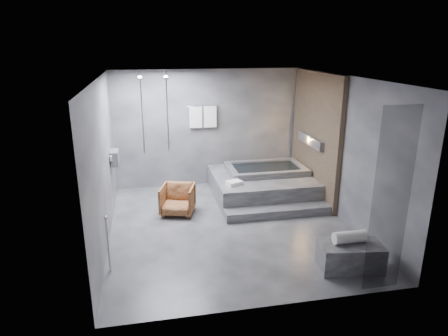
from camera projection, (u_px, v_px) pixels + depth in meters
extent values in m
plane|color=#313134|center=(230.00, 226.00, 7.69)|extent=(5.00, 5.00, 0.00)
cube|color=#525255|center=(231.00, 78.00, 6.85)|extent=(4.50, 5.00, 0.04)
cube|color=#3C3C42|center=(209.00, 128.00, 9.61)|extent=(4.50, 0.04, 2.80)
cube|color=#3C3C42|center=(273.00, 210.00, 4.93)|extent=(4.50, 0.04, 2.80)
cube|color=#3C3C42|center=(103.00, 163.00, 6.85)|extent=(0.04, 5.00, 2.80)
cube|color=#3C3C42|center=(345.00, 150.00, 7.69)|extent=(0.04, 5.00, 2.80)
cube|color=#A07F5E|center=(315.00, 136.00, 8.85)|extent=(0.10, 2.40, 2.78)
cube|color=#FF9938|center=(311.00, 140.00, 8.86)|extent=(0.14, 1.20, 0.20)
cube|color=gray|center=(115.00, 158.00, 8.27)|extent=(0.16, 0.42, 0.30)
imported|color=beige|center=(115.00, 161.00, 8.19)|extent=(0.08, 0.08, 0.21)
imported|color=beige|center=(116.00, 160.00, 8.38)|extent=(0.07, 0.07, 0.15)
cylinder|color=silver|center=(167.00, 112.00, 8.85)|extent=(0.04, 0.04, 1.80)
cylinder|color=silver|center=(142.00, 113.00, 8.75)|extent=(0.04, 0.04, 1.80)
cylinder|color=silver|center=(203.00, 106.00, 9.36)|extent=(0.75, 0.02, 0.02)
cube|color=white|center=(196.00, 117.00, 9.38)|extent=(0.30, 0.06, 0.50)
cube|color=white|center=(210.00, 117.00, 9.45)|extent=(0.30, 0.06, 0.50)
cylinder|color=silver|center=(108.00, 245.00, 6.03)|extent=(0.04, 0.04, 0.90)
cube|color=black|center=(391.00, 202.00, 5.30)|extent=(0.55, 0.01, 2.60)
cube|color=#373739|center=(262.00, 185.00, 9.17)|extent=(2.20, 2.00, 0.50)
cube|color=#373739|center=(278.00, 212.00, 8.11)|extent=(2.20, 0.36, 0.18)
cube|color=#363638|center=(350.00, 256.00, 6.18)|extent=(1.01, 0.65, 0.43)
imported|color=#4B2712|center=(178.00, 200.00, 8.17)|extent=(0.82, 0.83, 0.61)
cylinder|color=white|center=(350.00, 237.00, 6.13)|extent=(0.53, 0.19, 0.19)
cube|color=white|center=(234.00, 183.00, 8.44)|extent=(0.38, 0.33, 0.08)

